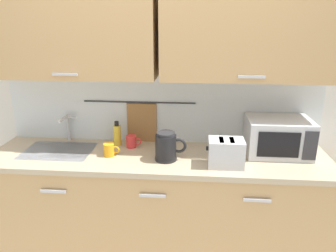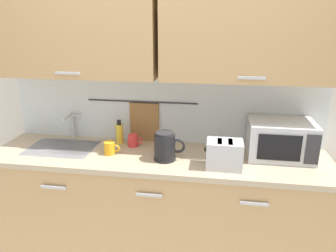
{
  "view_description": "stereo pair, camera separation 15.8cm",
  "coord_description": "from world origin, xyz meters",
  "px_view_note": "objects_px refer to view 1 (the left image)",
  "views": [
    {
      "loc": [
        0.26,
        -1.89,
        1.86
      ],
      "look_at": [
        0.08,
        0.33,
        1.12
      ],
      "focal_mm": 34.37,
      "sensor_mm": 36.0,
      "label": 1
    },
    {
      "loc": [
        0.42,
        -1.87,
        1.86
      ],
      "look_at": [
        0.08,
        0.33,
        1.12
      ],
      "focal_mm": 34.37,
      "sensor_mm": 36.0,
      "label": 2
    }
  ],
  "objects_px": {
    "mug_near_sink": "(132,141)",
    "mug_by_kettle": "(109,150)",
    "toaster": "(226,153)",
    "dish_soap_bottle": "(117,134)",
    "electric_kettle": "(166,147)",
    "microwave": "(278,136)"
  },
  "relations": [
    {
      "from": "mug_near_sink",
      "to": "mug_by_kettle",
      "type": "distance_m",
      "value": 0.22
    },
    {
      "from": "microwave",
      "to": "electric_kettle",
      "type": "bearing_deg",
      "value": -167.19
    },
    {
      "from": "toaster",
      "to": "mug_by_kettle",
      "type": "relative_size",
      "value": 2.13
    },
    {
      "from": "microwave",
      "to": "toaster",
      "type": "relative_size",
      "value": 1.8
    },
    {
      "from": "dish_soap_bottle",
      "to": "mug_by_kettle",
      "type": "height_order",
      "value": "dish_soap_bottle"
    },
    {
      "from": "microwave",
      "to": "mug_near_sink",
      "type": "relative_size",
      "value": 3.83
    },
    {
      "from": "electric_kettle",
      "to": "toaster",
      "type": "height_order",
      "value": "electric_kettle"
    },
    {
      "from": "electric_kettle",
      "to": "microwave",
      "type": "bearing_deg",
      "value": 12.81
    },
    {
      "from": "microwave",
      "to": "dish_soap_bottle",
      "type": "relative_size",
      "value": 2.35
    },
    {
      "from": "mug_near_sink",
      "to": "mug_by_kettle",
      "type": "relative_size",
      "value": 1.0
    },
    {
      "from": "mug_near_sink",
      "to": "mug_by_kettle",
      "type": "height_order",
      "value": "same"
    },
    {
      "from": "electric_kettle",
      "to": "mug_near_sink",
      "type": "relative_size",
      "value": 1.89
    },
    {
      "from": "dish_soap_bottle",
      "to": "mug_near_sink",
      "type": "xyz_separation_m",
      "value": [
        0.13,
        -0.04,
        -0.04
      ]
    },
    {
      "from": "electric_kettle",
      "to": "mug_near_sink",
      "type": "height_order",
      "value": "electric_kettle"
    },
    {
      "from": "electric_kettle",
      "to": "toaster",
      "type": "distance_m",
      "value": 0.42
    },
    {
      "from": "mug_near_sink",
      "to": "toaster",
      "type": "bearing_deg",
      "value": -21.63
    },
    {
      "from": "mug_near_sink",
      "to": "dish_soap_bottle",
      "type": "bearing_deg",
      "value": 160.79
    },
    {
      "from": "microwave",
      "to": "electric_kettle",
      "type": "height_order",
      "value": "microwave"
    },
    {
      "from": "microwave",
      "to": "mug_near_sink",
      "type": "xyz_separation_m",
      "value": [
        -1.11,
        0.03,
        -0.09
      ]
    },
    {
      "from": "dish_soap_bottle",
      "to": "mug_near_sink",
      "type": "height_order",
      "value": "dish_soap_bottle"
    },
    {
      "from": "mug_near_sink",
      "to": "mug_by_kettle",
      "type": "xyz_separation_m",
      "value": [
        -0.13,
        -0.18,
        0.0
      ]
    },
    {
      "from": "toaster",
      "to": "mug_by_kettle",
      "type": "distance_m",
      "value": 0.85
    }
  ]
}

